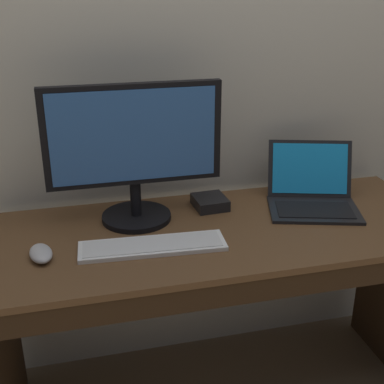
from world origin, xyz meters
The scene contains 6 objects.
desk centered at (0.00, -0.01, 0.52)m, with size 1.54×0.61×0.74m.
laptop_black centered at (0.37, 0.10, 0.79)m, with size 0.38×0.37×0.21m.
external_monitor centered at (-0.27, 0.12, 1.00)m, with size 0.58×0.24×0.47m.
wired_keyboard centered at (-0.26, -0.08, 0.75)m, with size 0.46×0.15×0.02m.
computer_mouse centered at (-0.59, -0.07, 0.76)m, with size 0.07×0.12×0.03m, color #B7B7BC.
external_drive_box centered at (0.00, 0.17, 0.76)m, with size 0.11×0.12×0.04m, color black.
Camera 1 is at (-0.48, -1.47, 1.52)m, focal length 48.13 mm.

